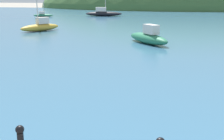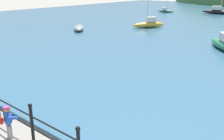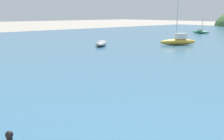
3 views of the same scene
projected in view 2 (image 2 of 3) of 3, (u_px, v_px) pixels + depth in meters
name	position (u px, v px, depth m)	size (l,w,h in m)	color
child_in_coat	(7.00, 120.00, 7.50)	(0.41, 0.55, 1.00)	#99999E
boat_twin_mast	(166.00, 11.00, 41.22)	(2.57, 1.21, 2.36)	#287551
boat_red_dinghy	(219.00, 11.00, 38.83)	(4.88, 1.80, 5.85)	black
boat_nearest_quay	(79.00, 28.00, 25.11)	(2.73, 2.76, 0.45)	gray
boat_far_right	(223.00, 44.00, 17.74)	(2.97, 3.43, 1.14)	#287551
boat_mid_harbor	(149.00, 24.00, 26.61)	(2.56, 3.40, 4.37)	gold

